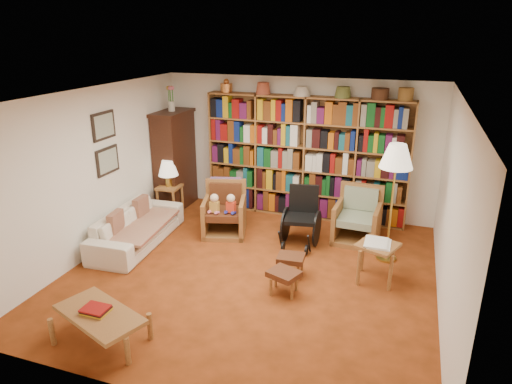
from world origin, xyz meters
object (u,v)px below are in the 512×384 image
at_px(sofa, 137,227).
at_px(armchair_sage, 358,219).
at_px(footstool_b, 284,275).
at_px(armchair_leather, 226,212).
at_px(wheelchair, 301,218).
at_px(side_table_papers, 377,250).
at_px(coffee_table, 100,316).
at_px(floor_lamp, 396,161).
at_px(side_table_lamp, 170,193).
at_px(footstool_a, 291,259).

relative_size(sofa, armchair_sage, 2.17).
relative_size(sofa, footstool_b, 4.10).
distance_m(sofa, armchair_leather, 1.49).
height_order(sofa, wheelchair, wheelchair).
bearing_deg(armchair_sage, wheelchair, -150.24).
bearing_deg(armchair_leather, side_table_papers, -18.13).
bearing_deg(armchair_sage, armchair_leather, -168.38).
bearing_deg(side_table_papers, wheelchair, 147.33).
bearing_deg(sofa, footstool_b, -107.65).
bearing_deg(coffee_table, floor_lamp, 46.87).
height_order(sofa, armchair_sage, armchair_sage).
bearing_deg(coffee_table, side_table_papers, 40.55).
height_order(armchair_sage, floor_lamp, floor_lamp).
distance_m(armchair_leather, floor_lamp, 2.91).
xyz_separation_m(side_table_lamp, coffee_table, (1.10, -3.53, -0.08)).
xyz_separation_m(floor_lamp, side_table_papers, (-0.11, -0.69, -1.08)).
xyz_separation_m(wheelchair, footstool_b, (0.15, -1.53, -0.17)).
xyz_separation_m(armchair_sage, wheelchair, (-0.84, -0.48, 0.10)).
bearing_deg(side_table_lamp, coffee_table, -72.67).
height_order(sofa, footstool_a, sofa).
height_order(side_table_lamp, floor_lamp, floor_lamp).
xyz_separation_m(footstool_a, footstool_b, (0.03, -0.47, 0.01)).
bearing_deg(footstool_a, wheelchair, 96.25).
xyz_separation_m(armchair_leather, armchair_sage, (2.14, 0.44, -0.02)).
relative_size(sofa, side_table_papers, 3.07).
bearing_deg(floor_lamp, footstool_a, -142.55).
bearing_deg(floor_lamp, armchair_leather, 176.92).
distance_m(side_table_lamp, wheelchair, 2.62).
bearing_deg(side_table_lamp, footstool_b, -35.07).
distance_m(sofa, side_table_papers, 3.74).
xyz_separation_m(sofa, armchair_leather, (1.18, 0.90, 0.08)).
bearing_deg(wheelchair, footstool_a, -83.75).
xyz_separation_m(armchair_leather, coffee_table, (-0.18, -3.18, -0.03)).
height_order(side_table_lamp, armchair_leather, armchair_leather).
bearing_deg(armchair_sage, floor_lamp, -48.33).
bearing_deg(sofa, floor_lamp, -82.37).
bearing_deg(sofa, coffee_table, -159.75).
bearing_deg(armchair_leather, footstool_b, -47.05).
bearing_deg(wheelchair, armchair_leather, 178.38).
bearing_deg(footstool_a, armchair_leather, 142.50).
height_order(footstool_a, footstool_b, footstool_b).
distance_m(armchair_sage, side_table_papers, 1.35).
bearing_deg(armchair_sage, side_table_papers, -72.12).
distance_m(floor_lamp, side_table_papers, 1.28).
xyz_separation_m(side_table_lamp, armchair_leather, (1.28, -0.36, -0.05)).
bearing_deg(armchair_sage, coffee_table, -122.69).
bearing_deg(armchair_leather, floor_lamp, -3.08).
height_order(armchair_leather, coffee_table, armchair_leather).
relative_size(wheelchair, coffee_table, 0.82).
distance_m(armchair_leather, wheelchair, 1.31).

